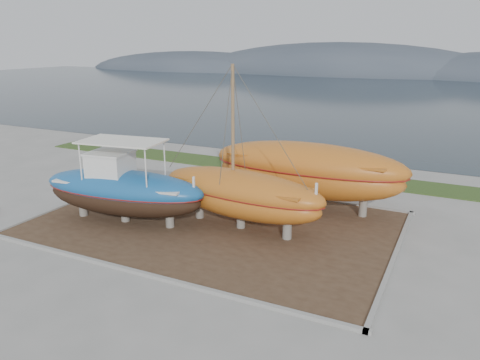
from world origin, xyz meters
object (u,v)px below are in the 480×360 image
at_px(blue_caique, 123,182).
at_px(orange_bare_hull, 307,177).
at_px(orange_sailboat, 241,150).
at_px(white_dinghy, 136,189).

bearing_deg(blue_caique, orange_bare_hull, 30.43).
height_order(blue_caique, orange_sailboat, orange_sailboat).
relative_size(blue_caique, orange_sailboat, 0.99).
height_order(white_dinghy, orange_bare_hull, orange_bare_hull).
bearing_deg(orange_bare_hull, blue_caique, -142.41).
relative_size(white_dinghy, orange_sailboat, 0.49).
xyz_separation_m(white_dinghy, orange_sailboat, (7.55, -1.18, 3.38)).
xyz_separation_m(blue_caique, orange_bare_hull, (7.90, 6.20, -0.35)).
distance_m(blue_caique, orange_bare_hull, 10.05).
height_order(blue_caique, orange_bare_hull, blue_caique).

